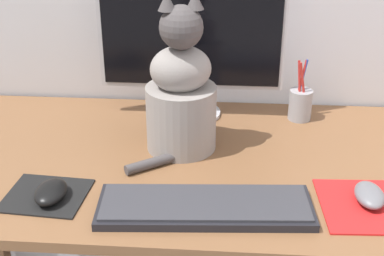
{
  "coord_description": "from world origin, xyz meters",
  "views": [
    {
      "loc": [
        0.1,
        -1.16,
        1.38
      ],
      "look_at": [
        0.02,
        -0.08,
        0.85
      ],
      "focal_mm": 50.0,
      "sensor_mm": 36.0,
      "label": 1
    }
  ],
  "objects": [
    {
      "name": "cat",
      "position": [
        -0.02,
        0.05,
        0.87
      ],
      "size": [
        0.23,
        0.27,
        0.4
      ],
      "rotation": [
        0.0,
        0.0,
        0.26
      ],
      "color": "gray",
      "rests_on": "desk"
    },
    {
      "name": "computer_mouse_right",
      "position": [
        0.41,
        -0.17,
        0.74
      ],
      "size": [
        0.06,
        0.1,
        0.03
      ],
      "color": "slate",
      "rests_on": "mousepad_right"
    },
    {
      "name": "computer_mouse_left",
      "position": [
        -0.28,
        -0.21,
        0.74
      ],
      "size": [
        0.07,
        0.1,
        0.03
      ],
      "color": "black",
      "rests_on": "mousepad_left"
    },
    {
      "name": "mousepad_right",
      "position": [
        0.42,
        -0.18,
        0.72
      ],
      "size": [
        0.24,
        0.21,
        0.0
      ],
      "rotation": [
        0.0,
        0.0,
        0.05
      ],
      "color": "red",
      "rests_on": "desk"
    },
    {
      "name": "mousepad_left",
      "position": [
        -0.29,
        -0.19,
        0.72
      ],
      "size": [
        0.19,
        0.17,
        0.0
      ],
      "rotation": [
        0.0,
        0.0,
        -0.07
      ],
      "color": "black",
      "rests_on": "desk"
    },
    {
      "name": "keyboard",
      "position": [
        0.06,
        -0.22,
        0.73
      ],
      "size": [
        0.46,
        0.18,
        0.02
      ],
      "rotation": [
        0.0,
        0.0,
        0.07
      ],
      "color": "black",
      "rests_on": "desk"
    },
    {
      "name": "desk",
      "position": [
        0.0,
        0.0,
        0.63
      ],
      "size": [
        1.49,
        0.71,
        0.72
      ],
      "color": "brown",
      "rests_on": "ground_plane"
    },
    {
      "name": "pen_cup",
      "position": [
        0.31,
        0.25,
        0.77
      ],
      "size": [
        0.07,
        0.07,
        0.17
      ],
      "color": "#99999E",
      "rests_on": "desk"
    },
    {
      "name": "monitor",
      "position": [
        -0.01,
        0.26,
        0.95
      ],
      "size": [
        0.51,
        0.17,
        0.41
      ],
      "color": "#B2B2B7",
      "rests_on": "desk"
    }
  ]
}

